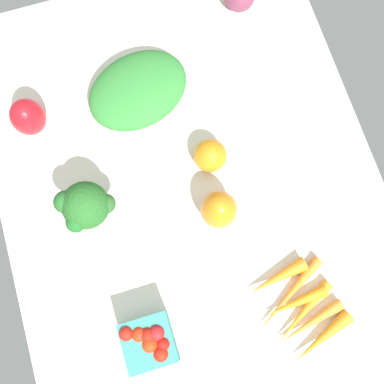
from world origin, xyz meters
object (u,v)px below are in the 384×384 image
at_px(berry_basket, 149,342).
at_px(carrot_bunch, 299,308).
at_px(bell_pepper_orange, 219,210).
at_px(bell_pepper_red, 28,117).
at_px(broccoli_head, 85,206).
at_px(leafy_greens_clump, 138,90).
at_px(heirloom_tomato_orange, 210,156).

xyz_separation_m(berry_basket, carrot_bunch, (0.02, 0.29, -0.03)).
height_order(bell_pepper_orange, bell_pepper_red, bell_pepper_orange).
xyz_separation_m(broccoli_head, leafy_greens_clump, (-0.22, 0.16, -0.04)).
bearing_deg(leafy_greens_clump, heirloom_tomato_orange, 29.32).
height_order(carrot_bunch, leafy_greens_clump, leafy_greens_clump).
distance_m(bell_pepper_red, broccoli_head, 0.23).
xyz_separation_m(berry_basket, broccoli_head, (-0.27, -0.05, 0.04)).
height_order(heirloom_tomato_orange, broccoli_head, broccoli_head).
relative_size(berry_basket, broccoli_head, 0.74).
xyz_separation_m(bell_pepper_orange, leafy_greens_clump, (-0.29, -0.08, -0.02)).
bearing_deg(bell_pepper_red, carrot_bunch, 38.09).
distance_m(bell_pepper_orange, leafy_greens_clump, 0.30).
height_order(heirloom_tomato_orange, carrot_bunch, heirloom_tomato_orange).
xyz_separation_m(berry_basket, bell_pepper_orange, (-0.19, 0.19, 0.01)).
bearing_deg(heirloom_tomato_orange, broccoli_head, -81.36).
height_order(bell_pepper_red, leafy_greens_clump, bell_pepper_red).
distance_m(bell_pepper_orange, bell_pepper_red, 0.42).
bearing_deg(broccoli_head, leafy_greens_clump, 144.08).
bearing_deg(carrot_bunch, heirloom_tomato_orange, -167.50).
height_order(heirloom_tomato_orange, bell_pepper_orange, bell_pepper_orange).
bearing_deg(berry_basket, carrot_bunch, 85.35).
relative_size(berry_basket, leafy_greens_clump, 0.42).
bearing_deg(bell_pepper_orange, bell_pepper_red, -133.50).
height_order(bell_pepper_orange, carrot_bunch, bell_pepper_orange).
xyz_separation_m(bell_pepper_orange, broccoli_head, (-0.07, -0.24, 0.03)).
xyz_separation_m(bell_pepper_red, carrot_bunch, (0.51, 0.40, -0.03)).
distance_m(bell_pepper_orange, broccoli_head, 0.25).
height_order(berry_basket, leafy_greens_clump, berry_basket).
xyz_separation_m(berry_basket, bell_pepper_red, (-0.49, -0.11, 0.01)).
height_order(bell_pepper_orange, leafy_greens_clump, bell_pepper_orange).
xyz_separation_m(bell_pepper_orange, bell_pepper_red, (-0.29, -0.31, -0.00)).
xyz_separation_m(heirloom_tomato_orange, bell_pepper_orange, (0.11, -0.02, 0.02)).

